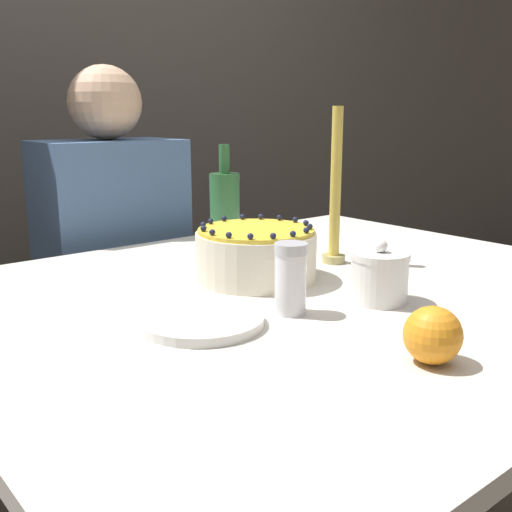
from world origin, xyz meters
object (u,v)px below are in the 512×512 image
Objects in this scene: sugar_shaker at (291,278)px; bottle at (225,208)px; cake at (256,254)px; sugar_bowl at (379,277)px; candle at (335,199)px; person_man_blue_shirt at (116,304)px.

bottle reaches higher than sugar_shaker.
sugar_shaker is at bearing -114.30° from cake.
sugar_bowl is (0.08, -0.26, -0.01)m from cake.
person_man_blue_shirt is (-0.23, 0.66, -0.37)m from candle.
bottle is (0.24, 0.50, 0.04)m from sugar_shaker.
sugar_shaker is at bearing 161.97° from sugar_bowl.
sugar_bowl is at bearing -120.86° from candle.
candle is 0.79m from person_man_blue_shirt.
person_man_blue_shirt is at bearing 94.57° from sugar_bowl.
candle is at bearing -0.76° from cake.
person_man_blue_shirt reaches higher than bottle.
cake is 0.22m from sugar_shaker.
cake is 0.34m from bottle.
cake is at bearing 89.78° from person_man_blue_shirt.
sugar_bowl is 0.45× the size of bottle.
bottle is 0.50m from person_man_blue_shirt.
sugar_shaker is at bearing -115.07° from bottle.
cake is at bearing 106.35° from sugar_bowl.
bottle is (0.14, 0.30, 0.05)m from cake.
sugar_bowl is 0.32m from candle.
sugar_shaker is 0.56m from bottle.
cake is 2.00× the size of sugar_shaker.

